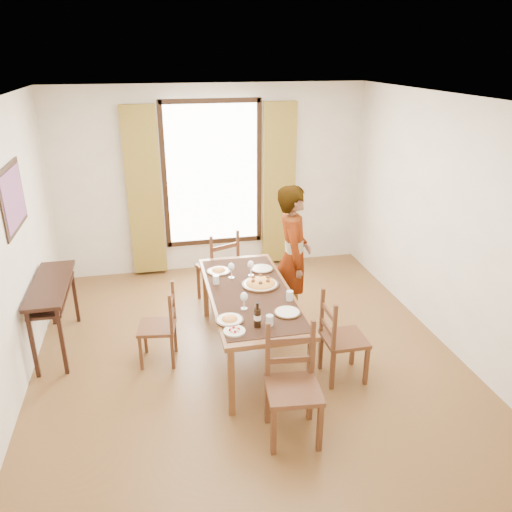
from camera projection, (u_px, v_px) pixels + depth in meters
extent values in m
plane|color=#482716|center=(247.00, 354.00, 5.51)|extent=(5.00, 5.00, 0.00)
cube|color=white|center=(212.00, 181.00, 7.25)|extent=(4.50, 0.10, 2.70)
cube|color=white|center=(334.00, 396.00, 2.74)|extent=(4.50, 0.10, 2.70)
cube|color=white|center=(4.00, 258.00, 4.55)|extent=(0.10, 5.00, 2.70)
cube|color=white|center=(448.00, 224.00, 5.44)|extent=(0.10, 5.00, 2.70)
cube|color=white|center=(244.00, 97.00, 4.47)|extent=(4.50, 5.00, 0.04)
cube|color=white|center=(212.00, 174.00, 7.19)|extent=(1.30, 0.04, 2.00)
cube|color=olive|center=(144.00, 193.00, 7.02)|extent=(0.48, 0.10, 2.40)
cube|color=olive|center=(279.00, 185.00, 7.40)|extent=(0.48, 0.10, 2.40)
cube|color=black|center=(13.00, 198.00, 4.94)|extent=(0.02, 0.86, 0.66)
cube|color=#B42721|center=(14.00, 198.00, 4.95)|extent=(0.01, 0.76, 0.56)
cube|color=black|center=(50.00, 284.00, 5.36)|extent=(0.38, 1.20, 0.04)
cube|color=black|center=(52.00, 294.00, 5.40)|extent=(0.34, 1.10, 0.03)
cube|color=black|center=(33.00, 345.00, 4.99)|extent=(0.04, 0.04, 0.76)
cube|color=black|center=(50.00, 296.00, 5.98)|extent=(0.04, 0.04, 0.76)
cube|color=black|center=(62.00, 342.00, 5.04)|extent=(0.04, 0.04, 0.76)
cube|color=black|center=(75.00, 294.00, 6.03)|extent=(0.04, 0.04, 0.76)
cube|color=brown|center=(250.00, 294.00, 5.26)|extent=(0.87, 2.01, 0.05)
cube|color=black|center=(250.00, 292.00, 5.24)|extent=(0.80, 1.85, 0.01)
cube|color=brown|center=(231.00, 382.00, 4.47)|extent=(0.06, 0.06, 0.70)
cube|color=brown|center=(206.00, 291.00, 6.18)|extent=(0.06, 0.06, 0.70)
cube|color=brown|center=(310.00, 372.00, 4.62)|extent=(0.06, 0.06, 0.70)
cube|color=brown|center=(264.00, 285.00, 6.32)|extent=(0.06, 0.06, 0.70)
cube|color=#5B2F1E|center=(157.00, 327.00, 5.25)|extent=(0.43, 0.43, 0.04)
cube|color=#5B2F1E|center=(145.00, 336.00, 5.47)|extent=(0.04, 0.04, 0.41)
cube|color=#5B2F1E|center=(175.00, 335.00, 5.49)|extent=(0.04, 0.04, 0.41)
cube|color=#5B2F1E|center=(141.00, 353.00, 5.17)|extent=(0.04, 0.04, 0.41)
cube|color=#5B2F1E|center=(172.00, 352.00, 5.19)|extent=(0.04, 0.04, 0.41)
cube|color=#5B2F1E|center=(173.00, 300.00, 5.33)|extent=(0.03, 0.03, 0.45)
cube|color=#5B2F1E|center=(171.00, 315.00, 5.02)|extent=(0.03, 0.03, 0.45)
cube|color=#5B2F1E|center=(173.00, 315.00, 5.21)|extent=(0.07, 0.33, 0.05)
cube|color=#5B2F1E|center=(172.00, 301.00, 5.15)|extent=(0.07, 0.33, 0.05)
cube|color=#5B2F1E|center=(218.00, 267.00, 6.52)|extent=(0.58, 0.58, 0.04)
cube|color=#5B2F1E|center=(223.00, 275.00, 6.86)|extent=(0.04, 0.04, 0.48)
cube|color=#5B2F1E|center=(238.00, 285.00, 6.57)|extent=(0.04, 0.04, 0.48)
cube|color=#5B2F1E|center=(199.00, 282.00, 6.66)|extent=(0.04, 0.04, 0.48)
cube|color=#5B2F1E|center=(213.00, 293.00, 6.37)|extent=(0.04, 0.04, 0.48)
cube|color=#5B2F1E|center=(238.00, 250.00, 6.37)|extent=(0.04, 0.04, 0.53)
cube|color=#5B2F1E|center=(212.00, 256.00, 6.17)|extent=(0.04, 0.04, 0.53)
cube|color=#5B2F1E|center=(225.00, 261.00, 6.31)|extent=(0.37, 0.17, 0.05)
cube|color=#5B2F1E|center=(225.00, 247.00, 6.24)|extent=(0.37, 0.17, 0.05)
cube|color=#5B2F1E|center=(293.00, 390.00, 4.16)|extent=(0.49, 0.49, 0.04)
cube|color=#5B2F1E|center=(273.00, 431.00, 4.06)|extent=(0.04, 0.04, 0.48)
cube|color=#5B2F1E|center=(267.00, 400.00, 4.41)|extent=(0.04, 0.04, 0.48)
cube|color=#5B2F1E|center=(320.00, 427.00, 4.10)|extent=(0.04, 0.04, 0.48)
cube|color=#5B2F1E|center=(310.00, 397.00, 4.45)|extent=(0.04, 0.04, 0.48)
cube|color=#5B2F1E|center=(268.00, 351.00, 4.23)|extent=(0.04, 0.04, 0.54)
cube|color=#5B2F1E|center=(312.00, 348.00, 4.27)|extent=(0.04, 0.04, 0.54)
cube|color=#5B2F1E|center=(290.00, 360.00, 4.29)|extent=(0.39, 0.07, 0.05)
cube|color=#5B2F1E|center=(290.00, 341.00, 4.22)|extent=(0.39, 0.07, 0.05)
cube|color=#5B2F1E|center=(344.00, 339.00, 4.97)|extent=(0.41, 0.41, 0.04)
cube|color=#5B2F1E|center=(366.00, 365.00, 4.93)|extent=(0.04, 0.04, 0.44)
cube|color=#5B2F1E|center=(332.00, 370.00, 4.86)|extent=(0.04, 0.04, 0.44)
cube|color=#5B2F1E|center=(353.00, 346.00, 5.25)|extent=(0.04, 0.04, 0.44)
cube|color=#5B2F1E|center=(321.00, 350.00, 5.18)|extent=(0.04, 0.04, 0.44)
cube|color=#5B2F1E|center=(334.00, 329.00, 4.68)|extent=(0.04, 0.04, 0.49)
cube|color=#5B2F1E|center=(322.00, 311.00, 5.00)|extent=(0.04, 0.04, 0.49)
cube|color=#5B2F1E|center=(327.00, 328.00, 4.88)|extent=(0.03, 0.35, 0.05)
cube|color=#5B2F1E|center=(328.00, 312.00, 4.81)|extent=(0.03, 0.35, 0.05)
imported|color=gray|center=(293.00, 258.00, 5.80)|extent=(0.81, 0.69, 1.74)
cylinder|color=silver|center=(290.00, 296.00, 5.05)|extent=(0.07, 0.07, 0.10)
cylinder|color=silver|center=(216.00, 280.00, 5.40)|extent=(0.07, 0.07, 0.10)
cylinder|color=silver|center=(270.00, 320.00, 4.59)|extent=(0.07, 0.07, 0.10)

